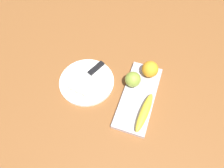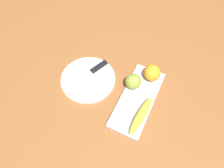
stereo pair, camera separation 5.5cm
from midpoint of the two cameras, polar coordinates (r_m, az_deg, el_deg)
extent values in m
plane|color=brown|center=(0.92, 8.61, -6.46)|extent=(2.40, 2.40, 0.00)
cube|color=#B7B2C3|center=(0.92, 8.59, -4.18)|extent=(0.34, 0.14, 0.02)
sphere|color=olive|center=(0.91, 7.52, 0.60)|extent=(0.07, 0.07, 0.07)
ellipsoid|color=yellow|center=(0.86, 9.63, -8.48)|extent=(0.19, 0.05, 0.04)
sphere|color=orange|center=(0.95, 12.58, 2.83)|extent=(0.07, 0.07, 0.07)
cylinder|color=white|center=(0.97, -4.87, 1.21)|extent=(0.25, 0.25, 0.01)
cube|color=white|center=(0.94, -5.86, 0.52)|extent=(0.11, 0.12, 0.03)
cube|color=silver|center=(0.98, -4.69, 2.59)|extent=(0.15, 0.08, 0.00)
cube|color=black|center=(0.99, -1.99, 4.61)|extent=(0.09, 0.06, 0.01)
camera|label=1|loc=(0.03, -88.25, 2.81)|focal=33.83mm
camera|label=2|loc=(0.03, 91.75, -2.81)|focal=33.83mm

